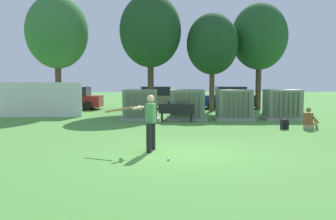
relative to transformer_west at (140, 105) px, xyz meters
name	(u,v)px	position (x,y,z in m)	size (l,w,h in m)	color
ground_plane	(184,153)	(1.77, -8.95, -0.79)	(96.00, 96.00, 0.00)	#51933D
fence_panel	(40,100)	(-5.88, 1.55, 0.21)	(4.80, 0.12, 2.00)	white
transformer_west	(140,105)	(0.00, 0.00, 0.00)	(2.10, 1.70, 1.62)	#9E9B93
transformer_mid_west	(187,105)	(2.51, 0.01, 0.00)	(2.10, 1.70, 1.62)	#9E9B93
transformer_mid_east	(234,105)	(5.07, -0.09, 0.00)	(2.10, 1.70, 1.62)	#9E9B93
transformer_east	(282,105)	(7.71, -0.07, 0.00)	(2.10, 1.70, 1.62)	#9E9B93
park_bench	(176,111)	(1.90, -1.03, -0.25)	(1.84, 0.73, 0.92)	black
batter	(149,120)	(0.71, -8.57, 0.19)	(1.61, 0.76, 1.74)	black
sports_ball	(169,159)	(1.28, -9.89, -0.74)	(0.09, 0.09, 0.09)	white
seated_spectator	(310,120)	(7.68, -3.80, -0.41)	(0.78, 0.69, 0.96)	tan
backpack	(285,124)	(6.56, -3.83, -0.57)	(0.38, 0.36, 0.44)	black
tree_left	(57,32)	(-5.49, 4.12, 4.37)	(3.93, 3.93, 7.52)	#4C3828
tree_center_left	(150,31)	(0.45, 4.83, 4.54)	(4.07, 4.07, 7.77)	#4C3828
tree_center_right	(212,44)	(4.56, 4.88, 3.70)	(3.42, 3.42, 6.54)	brown
tree_right	(259,37)	(8.04, 6.11, 4.33)	(3.90, 3.90, 7.46)	#4C3828
parked_car_leftmost	(73,99)	(-5.20, 6.68, -0.04)	(4.28, 2.07, 1.62)	maroon
parked_car_left_of_center	(154,98)	(0.59, 7.31, -0.04)	(4.35, 2.24, 1.62)	gray
parked_car_right_of_center	(229,98)	(6.17, 7.22, -0.04)	(4.20, 1.92, 1.62)	navy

